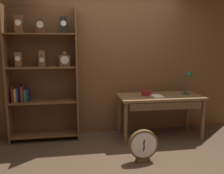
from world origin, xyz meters
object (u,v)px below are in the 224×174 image
workbench (160,100)px  round_clock_large (143,145)px  open_repair_manual (157,96)px  desk_lamp (189,77)px  toolbox_small (146,93)px  bookshelf (42,74)px

workbench → round_clock_large: 1.09m
open_repair_manual → desk_lamp: bearing=5.6°
desk_lamp → workbench: bearing=-176.7°
workbench → toolbox_small: toolbox_small is taller
toolbox_small → round_clock_large: size_ratio=0.32×
bookshelf → open_repair_manual: 1.97m
toolbox_small → round_clock_large: toolbox_small is taller
desk_lamp → open_repair_manual: 0.70m
desk_lamp → bookshelf: bearing=174.7°
workbench → open_repair_manual: size_ratio=6.54×
workbench → desk_lamp: size_ratio=3.16×
bookshelf → toolbox_small: (1.76, -0.21, -0.34)m
workbench → round_clock_large: (-0.54, -0.84, -0.43)m
workbench → toolbox_small: (-0.24, 0.06, 0.13)m
open_repair_manual → toolbox_small: bearing=127.8°
round_clock_large → workbench: bearing=57.0°
open_repair_manual → round_clock_large: (-0.45, -0.74, -0.53)m
desk_lamp → round_clock_large: 1.61m
toolbox_small → workbench: bearing=-13.4°
desk_lamp → round_clock_large: (-1.07, -0.87, -0.82)m
bookshelf → round_clock_large: (1.46, -1.10, -0.90)m
toolbox_small → open_repair_manual: bearing=-46.6°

